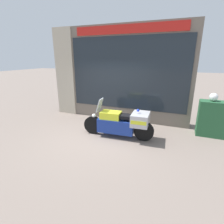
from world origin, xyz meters
name	(u,v)px	position (x,y,z in m)	size (l,w,h in m)	color
ground_plane	(98,135)	(0.00, 0.00, 0.00)	(60.00, 60.00, 0.00)	gray
shop_building	(109,74)	(-0.41, 2.00, 1.91)	(5.89, 0.55, 3.80)	#6B6056
window_display	(126,108)	(0.39, 2.03, 0.47)	(4.52, 0.30, 2.00)	slate
paramedic_motorcycle	(122,123)	(0.83, 0.18, 0.53)	(2.40, 0.76, 1.28)	black
utility_cabinet	(212,119)	(3.56, 1.45, 0.60)	(0.86, 0.48, 1.21)	#235633
white_helmet	(214,97)	(3.51, 1.47, 1.34)	(0.26, 0.26, 0.26)	white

